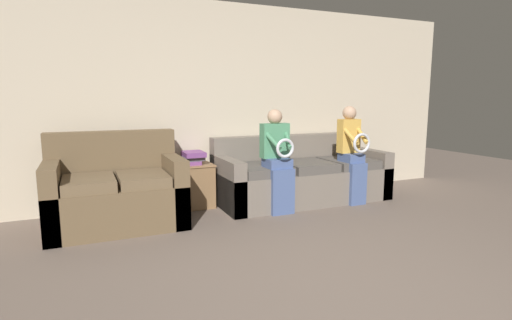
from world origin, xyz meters
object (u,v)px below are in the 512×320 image
child_left_seated (278,157)px  couch_side (116,193)px  side_shelf (194,185)px  book_stack (193,157)px  couch_main (301,177)px  child_right_seated (352,150)px

child_left_seated → couch_side: bearing=172.8°
couch_side → side_shelf: couch_side is taller
couch_side → side_shelf: (0.95, 0.37, -0.07)m
child_left_seated → book_stack: size_ratio=3.82×
couch_main → book_stack: size_ratio=7.08×
couch_side → book_stack: (0.94, 0.37, 0.28)m
couch_side → side_shelf: 1.02m
side_shelf → book_stack: book_stack is taller
child_left_seated → book_stack: (-0.86, 0.60, -0.03)m
child_left_seated → side_shelf: child_left_seated is taller
couch_main → child_left_seated: (-0.53, -0.37, 0.35)m
child_right_seated → couch_main: bearing=145.1°
couch_side → child_left_seated: (1.80, -0.23, 0.31)m
side_shelf → child_left_seated: bearing=-34.7°
book_stack → couch_main: bearing=-9.3°
child_right_seated → side_shelf: (-1.93, 0.59, -0.41)m
side_shelf → book_stack: size_ratio=1.69×
couch_side → side_shelf: size_ratio=2.53×
child_right_seated → side_shelf: 2.06m
couch_main → side_shelf: 1.41m
child_right_seated → side_shelf: child_right_seated is taller
couch_main → side_shelf: couch_main is taller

